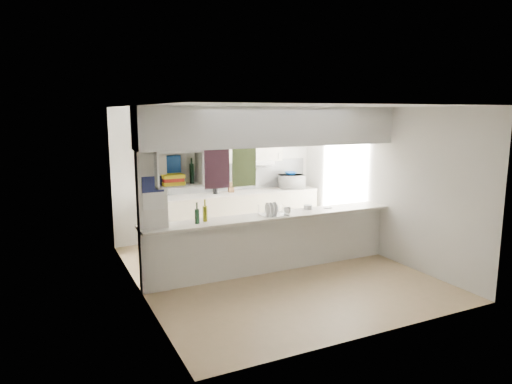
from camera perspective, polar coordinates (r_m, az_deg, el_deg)
floor at (r=7.45m, az=2.12°, el=-9.78°), size 4.80×4.80×0.00m
ceiling at (r=7.02m, az=2.26°, el=10.64°), size 4.80×4.80×0.00m
wall_back at (r=9.28m, az=-4.76°, el=2.40°), size 4.20×0.00×4.20m
wall_left at (r=6.43m, az=-14.61°, el=-1.27°), size 0.00×4.80×4.80m
wall_right at (r=8.30m, az=15.12°, el=1.19°), size 0.00×4.80×4.80m
servery_partition at (r=6.99m, az=0.95°, el=2.92°), size 4.20×0.50×2.60m
cubby_shelf at (r=6.42m, az=-9.99°, el=2.60°), size 0.65×0.35×0.50m
kitchen_run at (r=9.18m, az=-3.19°, el=-0.67°), size 3.60×0.63×2.24m
microwave at (r=9.69m, az=4.47°, el=1.31°), size 0.60×0.49×0.29m
bowl at (r=9.68m, az=4.34°, el=2.34°), size 0.25×0.25×0.06m
dish_rack at (r=7.13m, az=2.22°, el=-2.27°), size 0.43×0.33×0.22m
cup at (r=7.23m, az=3.95°, el=-2.30°), size 0.14×0.14×0.10m
wine_bottles at (r=6.72m, az=-6.86°, el=-2.79°), size 0.22×0.15×0.33m
plastic_tubs at (r=7.65m, az=6.68°, el=-1.90°), size 0.49×0.18×0.07m
utensil_jar at (r=9.04m, az=-5.10°, el=0.23°), size 0.10×0.10×0.15m
knife_block at (r=9.19m, az=-3.14°, el=0.61°), size 0.11×0.09×0.21m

